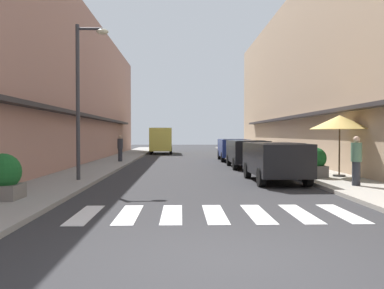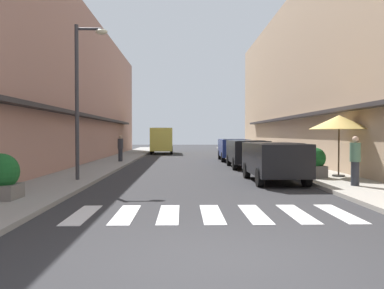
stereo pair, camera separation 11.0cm
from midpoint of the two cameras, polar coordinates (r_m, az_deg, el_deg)
name	(u,v)px [view 2 (the right image)]	position (r m, az deg, el deg)	size (l,w,h in m)	color
ground_plane	(194,166)	(22.76, 0.45, -3.03)	(94.59, 94.59, 0.00)	#2B2B2D
sidewalk_left	(105,165)	(23.15, -12.03, -2.84)	(2.41, 60.19, 0.12)	gray
sidewalk_right	(282,165)	(23.44, 12.77, -2.79)	(2.41, 60.19, 0.12)	#9E998E
building_row_left	(45,86)	(25.30, -19.94, 7.78)	(5.50, 40.69, 9.22)	#A87A6B
building_row_right	(340,75)	(25.86, 20.30, 9.23)	(5.50, 40.69, 10.64)	tan
crosswalk	(212,214)	(9.05, 3.17, -9.80)	(6.15, 2.20, 0.01)	silver
parked_car_near	(274,157)	(15.21, 11.77, -1.80)	(1.83, 4.11, 1.47)	black
parked_car_mid	(247,150)	(21.51, 7.90, -0.84)	(1.85, 4.38, 1.47)	black
parked_car_far	(233,147)	(27.20, 5.96, -0.37)	(1.89, 4.45, 1.47)	navy
delivery_van	(162,138)	(37.47, -4.21, 0.86)	(2.12, 5.45, 2.37)	#D8CC4C
street_lamp	(82,86)	(15.27, -15.12, 8.02)	(1.19, 0.28, 5.62)	#38383D
cafe_umbrella	(339,122)	(16.83, 20.26, 2.94)	(2.32, 2.32, 2.41)	#262626
planter_corner	(1,177)	(11.38, -25.20, -4.16)	(0.94, 0.94, 1.17)	slate
planter_midblock	(315,163)	(16.16, 17.17, -2.45)	(0.82, 0.82, 1.15)	slate
pedestrian_walking_near	(355,160)	(14.02, 22.30, -2.01)	(0.34, 0.34, 1.59)	#282B33
pedestrian_walking_far	(120,148)	(25.10, -9.97, -0.45)	(0.34, 0.34, 1.60)	#282B33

